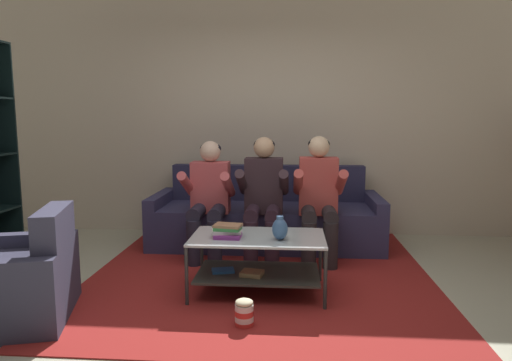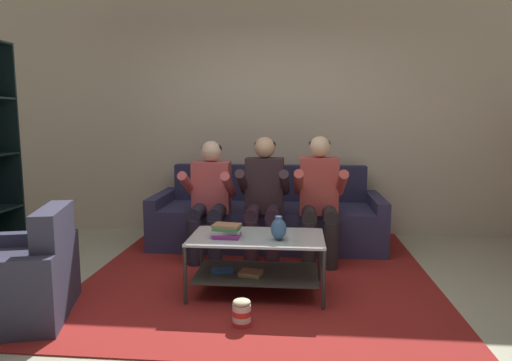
{
  "view_description": "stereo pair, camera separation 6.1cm",
  "coord_description": "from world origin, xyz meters",
  "px_view_note": "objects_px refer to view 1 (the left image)",
  "views": [
    {
      "loc": [
        0.31,
        -3.1,
        1.41
      ],
      "look_at": [
        -0.0,
        0.96,
        0.84
      ],
      "focal_mm": 32.0,
      "sensor_mm": 36.0,
      "label": 1
    },
    {
      "loc": [
        0.37,
        -3.1,
        1.41
      ],
      "look_at": [
        -0.0,
        0.96,
        0.84
      ],
      "focal_mm": 32.0,
      "sensor_mm": 36.0,
      "label": 2
    }
  ],
  "objects_px": {
    "vase": "(280,229)",
    "book_stack": "(228,231)",
    "coffee_table": "(257,255)",
    "popcorn_tub": "(244,313)",
    "couch": "(266,219)",
    "armchair": "(12,283)",
    "person_seated_middle": "(263,193)",
    "person_seated_left": "(209,195)",
    "person_seated_right": "(319,194)"
  },
  "relations": [
    {
      "from": "coffee_table",
      "to": "vase",
      "type": "bearing_deg",
      "value": -27.78
    },
    {
      "from": "couch",
      "to": "armchair",
      "type": "relative_size",
      "value": 2.48
    },
    {
      "from": "coffee_table",
      "to": "popcorn_tub",
      "type": "distance_m",
      "value": 0.64
    },
    {
      "from": "vase",
      "to": "couch",
      "type": "bearing_deg",
      "value": 96.98
    },
    {
      "from": "person_seated_middle",
      "to": "vase",
      "type": "bearing_deg",
      "value": -79.34
    },
    {
      "from": "book_stack",
      "to": "armchair",
      "type": "relative_size",
      "value": 0.25
    },
    {
      "from": "popcorn_tub",
      "to": "person_seated_right",
      "type": "bearing_deg",
      "value": 69.06
    },
    {
      "from": "armchair",
      "to": "person_seated_right",
      "type": "bearing_deg",
      "value": 34.89
    },
    {
      "from": "person_seated_right",
      "to": "coffee_table",
      "type": "distance_m",
      "value": 1.12
    },
    {
      "from": "couch",
      "to": "book_stack",
      "type": "height_order",
      "value": "couch"
    },
    {
      "from": "armchair",
      "to": "person_seated_left",
      "type": "bearing_deg",
      "value": 53.97
    },
    {
      "from": "person_seated_left",
      "to": "person_seated_right",
      "type": "height_order",
      "value": "person_seated_right"
    },
    {
      "from": "person_seated_middle",
      "to": "book_stack",
      "type": "height_order",
      "value": "person_seated_middle"
    },
    {
      "from": "coffee_table",
      "to": "vase",
      "type": "xyz_separation_m",
      "value": [
        0.18,
        -0.1,
        0.25
      ]
    },
    {
      "from": "person_seated_left",
      "to": "book_stack",
      "type": "height_order",
      "value": "person_seated_left"
    },
    {
      "from": "person_seated_right",
      "to": "person_seated_left",
      "type": "bearing_deg",
      "value": -179.75
    },
    {
      "from": "person_seated_middle",
      "to": "book_stack",
      "type": "distance_m",
      "value": 1.0
    },
    {
      "from": "person_seated_left",
      "to": "person_seated_right",
      "type": "xyz_separation_m",
      "value": [
        1.09,
        0.0,
        0.02
      ]
    },
    {
      "from": "person_seated_middle",
      "to": "coffee_table",
      "type": "distance_m",
      "value": 0.98
    },
    {
      "from": "person_seated_left",
      "to": "popcorn_tub",
      "type": "bearing_deg",
      "value": -71.38
    },
    {
      "from": "couch",
      "to": "person_seated_right",
      "type": "height_order",
      "value": "person_seated_right"
    },
    {
      "from": "coffee_table",
      "to": "book_stack",
      "type": "xyz_separation_m",
      "value": [
        -0.23,
        -0.05,
        0.21
      ]
    },
    {
      "from": "coffee_table",
      "to": "armchair",
      "type": "height_order",
      "value": "armchair"
    },
    {
      "from": "book_stack",
      "to": "popcorn_tub",
      "type": "bearing_deg",
      "value": -71.14
    },
    {
      "from": "person_seated_middle",
      "to": "book_stack",
      "type": "xyz_separation_m",
      "value": [
        -0.22,
        -0.97,
        -0.14
      ]
    },
    {
      "from": "book_stack",
      "to": "popcorn_tub",
      "type": "xyz_separation_m",
      "value": [
        0.19,
        -0.55,
        -0.43
      ]
    },
    {
      "from": "vase",
      "to": "book_stack",
      "type": "relative_size",
      "value": 0.76
    },
    {
      "from": "couch",
      "to": "coffee_table",
      "type": "height_order",
      "value": "couch"
    },
    {
      "from": "vase",
      "to": "armchair",
      "type": "bearing_deg",
      "value": -164.14
    },
    {
      "from": "armchair",
      "to": "popcorn_tub",
      "type": "height_order",
      "value": "armchair"
    },
    {
      "from": "person_seated_middle",
      "to": "popcorn_tub",
      "type": "xyz_separation_m",
      "value": [
        -0.04,
        -1.51,
        -0.57
      ]
    },
    {
      "from": "couch",
      "to": "coffee_table",
      "type": "relative_size",
      "value": 2.35
    },
    {
      "from": "couch",
      "to": "armchair",
      "type": "bearing_deg",
      "value": -128.59
    },
    {
      "from": "person_seated_left",
      "to": "person_seated_right",
      "type": "bearing_deg",
      "value": 0.25
    },
    {
      "from": "book_stack",
      "to": "person_seated_left",
      "type": "bearing_deg",
      "value": 108.49
    },
    {
      "from": "person_seated_middle",
      "to": "person_seated_right",
      "type": "xyz_separation_m",
      "value": [
        0.54,
        0.0,
        0.0
      ]
    },
    {
      "from": "person_seated_left",
      "to": "armchair",
      "type": "bearing_deg",
      "value": -126.03
    },
    {
      "from": "coffee_table",
      "to": "popcorn_tub",
      "type": "height_order",
      "value": "coffee_table"
    },
    {
      "from": "person_seated_left",
      "to": "coffee_table",
      "type": "distance_m",
      "value": 1.11
    },
    {
      "from": "popcorn_tub",
      "to": "person_seated_left",
      "type": "bearing_deg",
      "value": 108.62
    },
    {
      "from": "book_stack",
      "to": "armchair",
      "type": "height_order",
      "value": "armchair"
    },
    {
      "from": "person_seated_middle",
      "to": "person_seated_right",
      "type": "distance_m",
      "value": 0.54
    },
    {
      "from": "vase",
      "to": "popcorn_tub",
      "type": "bearing_deg",
      "value": -114.08
    },
    {
      "from": "coffee_table",
      "to": "couch",
      "type": "bearing_deg",
      "value": 90.31
    },
    {
      "from": "couch",
      "to": "coffee_table",
      "type": "bearing_deg",
      "value": -89.69
    },
    {
      "from": "person_seated_middle",
      "to": "person_seated_left",
      "type": "bearing_deg",
      "value": -179.59
    },
    {
      "from": "person_seated_middle",
      "to": "person_seated_right",
      "type": "bearing_deg",
      "value": 0.09
    },
    {
      "from": "couch",
      "to": "armchair",
      "type": "xyz_separation_m",
      "value": [
        -1.66,
        -2.08,
        -0.02
      ]
    },
    {
      "from": "person_seated_right",
      "to": "popcorn_tub",
      "type": "height_order",
      "value": "person_seated_right"
    },
    {
      "from": "person_seated_right",
      "to": "armchair",
      "type": "bearing_deg",
      "value": -145.11
    }
  ]
}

